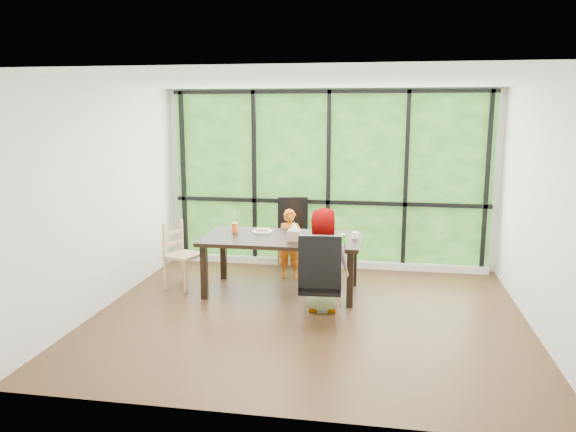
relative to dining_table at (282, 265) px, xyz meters
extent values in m
plane|color=black|center=(0.47, -0.81, -0.38)|extent=(5.00, 5.00, 0.00)
plane|color=silver|center=(0.47, 1.44, 0.98)|extent=(5.00, 0.00, 5.00)
cube|color=#1D4E16|center=(0.47, 1.42, 0.98)|extent=(4.80, 0.02, 2.65)
cube|color=silver|center=(0.47, 1.34, -0.33)|extent=(4.80, 0.12, 0.10)
cube|color=black|center=(0.00, 0.00, 0.00)|extent=(2.07, 1.12, 0.75)
cube|color=black|center=(-0.04, 1.09, 0.17)|extent=(0.50, 0.50, 1.08)
cube|color=black|center=(0.64, -1.09, 0.17)|extent=(0.48, 0.48, 1.08)
cube|color=tan|center=(-1.35, -0.04, 0.08)|extent=(0.52, 0.53, 0.90)
imported|color=#D16012|center=(0.00, 0.65, 0.13)|extent=(0.38, 0.26, 1.00)
imported|color=gray|center=(0.61, -0.60, 0.25)|extent=(0.64, 0.44, 1.26)
cube|color=tan|center=(0.59, -0.26, 0.38)|extent=(0.49, 0.36, 0.01)
cylinder|color=white|center=(-0.31, 0.25, 0.38)|extent=(0.27, 0.27, 0.02)
cylinder|color=white|center=(0.57, -0.26, 0.38)|extent=(0.26, 0.26, 0.02)
cylinder|color=#FF5C1B|center=(-0.68, 0.18, 0.44)|extent=(0.08, 0.08, 0.13)
cylinder|color=#52D123|center=(0.81, -0.29, 0.44)|extent=(0.08, 0.08, 0.13)
cylinder|color=white|center=(0.95, 0.07, 0.42)|extent=(0.08, 0.08, 0.08)
cube|color=tan|center=(0.19, -0.19, 0.44)|extent=(0.16, 0.16, 0.14)
cylinder|color=white|center=(-0.68, 0.18, 0.54)|extent=(0.01, 0.04, 0.20)
cylinder|color=pink|center=(0.81, -0.29, 0.55)|extent=(0.01, 0.04, 0.20)
cone|color=white|center=(0.19, -0.19, 0.57)|extent=(0.12, 0.12, 0.11)
camera|label=1|loc=(1.29, -7.02, 2.01)|focal=34.92mm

